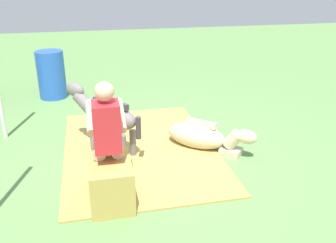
{
  "coord_description": "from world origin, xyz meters",
  "views": [
    {
      "loc": [
        -4.43,
        0.72,
        2.38
      ],
      "look_at": [
        -0.09,
        -0.24,
        0.55
      ],
      "focal_mm": 39.09,
      "sensor_mm": 36.0,
      "label": 1
    }
  ],
  "objects_px": {
    "hay_bale": "(111,183)",
    "pony_lying": "(202,136)",
    "pony_standing": "(107,115)",
    "person_seated": "(107,133)",
    "water_barrel": "(51,75)"
  },
  "relations": [
    {
      "from": "hay_bale",
      "to": "pony_lying",
      "type": "relative_size",
      "value": 0.55
    },
    {
      "from": "pony_standing",
      "to": "pony_lying",
      "type": "xyz_separation_m",
      "value": [
        -0.17,
        -1.33,
        -0.37
      ]
    },
    {
      "from": "person_seated",
      "to": "pony_standing",
      "type": "relative_size",
      "value": 1.26
    },
    {
      "from": "pony_standing",
      "to": "water_barrel",
      "type": "xyz_separation_m",
      "value": [
        2.71,
        0.92,
        -0.08
      ]
    },
    {
      "from": "person_seated",
      "to": "pony_standing",
      "type": "bearing_deg",
      "value": -2.75
    },
    {
      "from": "pony_lying",
      "to": "water_barrel",
      "type": "height_order",
      "value": "water_barrel"
    },
    {
      "from": "hay_bale",
      "to": "water_barrel",
      "type": "xyz_separation_m",
      "value": [
        3.95,
        0.87,
        0.23
      ]
    },
    {
      "from": "pony_standing",
      "to": "pony_lying",
      "type": "bearing_deg",
      "value": -97.47
    },
    {
      "from": "hay_bale",
      "to": "pony_standing",
      "type": "xyz_separation_m",
      "value": [
        1.24,
        -0.05,
        0.31
      ]
    },
    {
      "from": "pony_lying",
      "to": "water_barrel",
      "type": "relative_size",
      "value": 1.25
    },
    {
      "from": "hay_bale",
      "to": "pony_standing",
      "type": "bearing_deg",
      "value": -2.45
    },
    {
      "from": "hay_bale",
      "to": "person_seated",
      "type": "bearing_deg",
      "value": -0.49
    },
    {
      "from": "person_seated",
      "to": "pony_lying",
      "type": "bearing_deg",
      "value": -56.86
    },
    {
      "from": "pony_standing",
      "to": "hay_bale",
      "type": "bearing_deg",
      "value": 177.55
    },
    {
      "from": "person_seated",
      "to": "pony_lying",
      "type": "distance_m",
      "value": 1.74
    }
  ]
}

